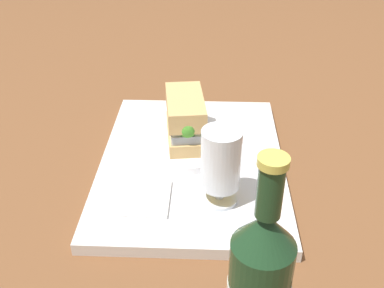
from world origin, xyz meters
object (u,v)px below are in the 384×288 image
at_px(plate, 186,142).
at_px(beer_bottle, 259,288).
at_px(sandwich, 185,119).
at_px(beer_glass, 221,165).

relative_size(plate, beer_bottle, 0.71).
height_order(sandwich, beer_glass, beer_glass).
bearing_deg(plate, beer_glass, 21.31).
bearing_deg(plate, sandwich, 7.33).
xyz_separation_m(plate, beer_bottle, (0.39, 0.10, 0.08)).
bearing_deg(sandwich, beer_glass, 14.26).
height_order(beer_glass, beer_bottle, beer_bottle).
relative_size(sandwich, beer_bottle, 0.52).
xyz_separation_m(sandwich, beer_bottle, (0.39, 0.10, 0.03)).
distance_m(sandwich, beer_bottle, 0.40).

